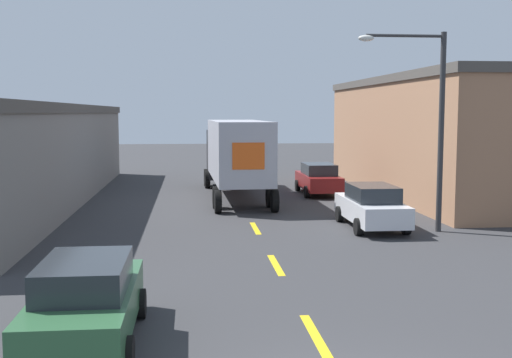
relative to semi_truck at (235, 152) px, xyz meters
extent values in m
cube|color=gold|center=(0.12, -20.57, -2.31)|extent=(0.20, 2.50, 0.01)
cube|color=gold|center=(0.12, -14.75, -2.31)|extent=(0.20, 2.50, 0.01)
cube|color=gold|center=(0.12, -8.94, -2.31)|extent=(0.20, 2.50, 0.01)
cube|color=#9E7051|center=(12.53, 0.49, 0.57)|extent=(10.04, 20.38, 5.77)
cube|color=#4C4742|center=(12.53, 0.49, 3.65)|extent=(10.24, 20.58, 0.40)
cube|color=black|center=(-0.11, 4.85, -0.43)|extent=(2.40, 2.85, 2.78)
cube|color=#A8A8B2|center=(0.03, -1.40, 0.19)|extent=(2.66, 9.16, 2.81)
cube|color=#E55619|center=(0.13, -5.97, 0.19)|extent=(1.35, 0.06, 1.12)
cylinder|color=black|center=(1.11, 5.23, -1.82)|extent=(0.30, 1.01, 1.00)
cylinder|color=black|center=(-1.35, 5.17, -1.82)|extent=(0.30, 1.01, 1.00)
cylinder|color=black|center=(1.14, 4.11, -1.82)|extent=(0.30, 1.01, 1.00)
cylinder|color=black|center=(-1.32, 4.05, -1.82)|extent=(0.30, 1.01, 1.00)
cylinder|color=black|center=(1.31, -3.73, -1.82)|extent=(0.30, 1.01, 1.00)
cylinder|color=black|center=(-1.15, -3.78, -1.82)|extent=(0.30, 1.01, 1.00)
cylinder|color=black|center=(1.34, -5.13, -1.82)|extent=(0.30, 1.01, 1.00)
cylinder|color=black|center=(-1.11, -5.18, -1.82)|extent=(0.30, 1.01, 1.00)
cube|color=silver|center=(4.44, -9.27, -1.63)|extent=(1.73, 4.63, 0.75)
cube|color=#23282D|center=(4.44, -9.41, -0.97)|extent=(1.52, 2.41, 0.57)
cylinder|color=black|center=(5.31, -7.84, -2.01)|extent=(0.22, 0.62, 0.62)
cylinder|color=black|center=(3.58, -7.84, -2.01)|extent=(0.22, 0.62, 0.62)
cylinder|color=black|center=(5.31, -10.71, -2.01)|extent=(0.22, 0.62, 0.62)
cylinder|color=black|center=(3.58, -10.71, -2.01)|extent=(0.22, 0.62, 0.62)
cube|color=#2D5B38|center=(-4.21, -20.55, -1.63)|extent=(1.73, 4.63, 0.75)
cube|color=#23282D|center=(-4.21, -20.69, -0.97)|extent=(1.52, 2.41, 0.57)
cylinder|color=black|center=(-3.34, -19.12, -2.01)|extent=(0.22, 0.62, 0.62)
cylinder|color=black|center=(-5.07, -19.12, -2.01)|extent=(0.22, 0.62, 0.62)
cylinder|color=black|center=(-3.34, -21.99, -2.01)|extent=(0.22, 0.62, 0.62)
cylinder|color=black|center=(-5.07, -21.99, -2.01)|extent=(0.22, 0.62, 0.62)
cube|color=maroon|center=(4.44, 0.74, -1.63)|extent=(1.73, 4.63, 0.75)
cube|color=#23282D|center=(4.44, 0.60, -0.97)|extent=(1.52, 2.41, 0.57)
cylinder|color=black|center=(5.31, 2.18, -2.01)|extent=(0.22, 0.62, 0.62)
cylinder|color=black|center=(3.58, 2.18, -2.01)|extent=(0.22, 0.62, 0.62)
cylinder|color=black|center=(5.31, -0.69, -2.01)|extent=(0.22, 0.62, 0.62)
cylinder|color=black|center=(3.58, -0.69, -2.01)|extent=(0.22, 0.62, 0.62)
cylinder|color=#2D2D30|center=(6.68, -10.24, 1.25)|extent=(0.20, 0.20, 7.13)
cylinder|color=#2D2D30|center=(5.27, -10.24, 4.67)|extent=(2.81, 0.11, 0.11)
ellipsoid|color=silver|center=(3.87, -10.24, 4.57)|extent=(0.56, 0.32, 0.22)
camera|label=1|loc=(-2.25, -32.43, 1.99)|focal=45.00mm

